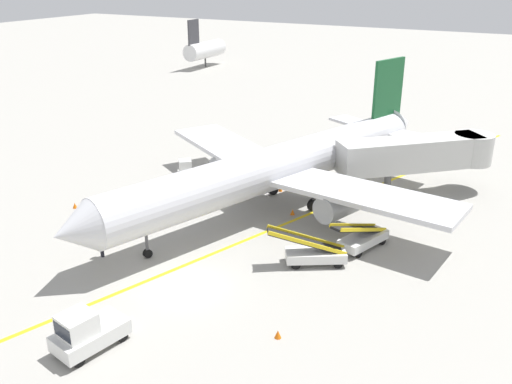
{
  "coord_description": "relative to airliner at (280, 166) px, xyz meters",
  "views": [
    {
      "loc": [
        17.18,
        -22.87,
        17.6
      ],
      "look_at": [
        -0.5,
        9.65,
        2.5
      ],
      "focal_mm": 38.97,
      "sensor_mm": 36.0,
      "label": 1
    }
  ],
  "objects": [
    {
      "name": "safety_cone_wingtip_left",
      "position": [
        -1.39,
        3.01,
        -3.2
      ],
      "size": [
        0.36,
        0.36,
        0.44
      ],
      "primitive_type": "cone",
      "color": "orange",
      "rests_on": "ground"
    },
    {
      "name": "baggage_tug_near_wing",
      "position": [
        -9.33,
        0.62,
        -2.49
      ],
      "size": [
        2.54,
        2.67,
        2.1
      ],
      "color": "silver",
      "rests_on": "ground"
    },
    {
      "name": "airliner",
      "position": [
        0.0,
        0.0,
        0.0
      ],
      "size": [
        27.59,
        34.32,
        10.1
      ],
      "color": "silver",
      "rests_on": "ground"
    },
    {
      "name": "safety_cone_nose_right",
      "position": [
        1.53,
        -0.82,
        -3.2
      ],
      "size": [
        0.36,
        0.36,
        0.44
      ],
      "primitive_type": "cone",
      "color": "orange",
      "rests_on": "ground"
    },
    {
      "name": "belt_loader_forward_hold",
      "position": [
        5.88,
        -6.98,
        -2.64
      ],
      "size": [
        4.93,
        3.64,
        2.59
      ],
      "color": "silver",
      "rests_on": "ground"
    },
    {
      "name": "belt_loader_aft_hold",
      "position": [
        7.9,
        -3.47,
        -2.64
      ],
      "size": [
        2.78,
        5.14,
        2.59
      ],
      "color": "silver",
      "rests_on": "ground"
    },
    {
      "name": "jet_bridge",
      "position": [
        9.13,
        8.11,
        0.12
      ],
      "size": [
        11.07,
        10.5,
        4.85
      ],
      "color": "beige",
      "rests_on": "ground"
    },
    {
      "name": "distant_aircraft_far_left",
      "position": [
        -41.27,
        52.04,
        -0.2
      ],
      "size": [
        3.0,
        10.1,
        8.8
      ],
      "color": "silver",
      "rests_on": "ground"
    },
    {
      "name": "safety_cone_wingtip_right",
      "position": [
        7.29,
        -14.92,
        -3.2
      ],
      "size": [
        0.36,
        0.36,
        0.44
      ],
      "primitive_type": "cone",
      "color": "orange",
      "rests_on": "ground"
    },
    {
      "name": "safety_cone_nose_left",
      "position": [
        -13.98,
        -7.84,
        -3.2
      ],
      "size": [
        0.36,
        0.36,
        0.44
      ],
      "primitive_type": "cone",
      "color": "orange",
      "rests_on": "ground"
    },
    {
      "name": "ground_crew_marshaller",
      "position": [
        -6.58,
        -12.73,
        -2.51
      ],
      "size": [
        0.36,
        0.24,
        1.7
      ],
      "color": "#26262D",
      "rests_on": "ground"
    },
    {
      "name": "taxi_line_yellow",
      "position": [
        -0.18,
        -8.16,
        -3.41
      ],
      "size": [
        26.35,
        75.73,
        0.01
      ],
      "primitive_type": "cube",
      "rotation": [
        0.0,
        0.0,
        -0.33
      ],
      "color": "yellow",
      "rests_on": "ground"
    },
    {
      "name": "pushback_tug",
      "position": [
        -0.59,
        -20.19,
        -2.42
      ],
      "size": [
        2.6,
        3.91,
        2.2
      ],
      "color": "silver",
      "rests_on": "ground"
    },
    {
      "name": "ground_plane",
      "position": [
        0.32,
        -13.16,
        -3.42
      ],
      "size": [
        300.0,
        300.0,
        0.0
      ],
      "primitive_type": "plane",
      "color": "#9E9B93"
    }
  ]
}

